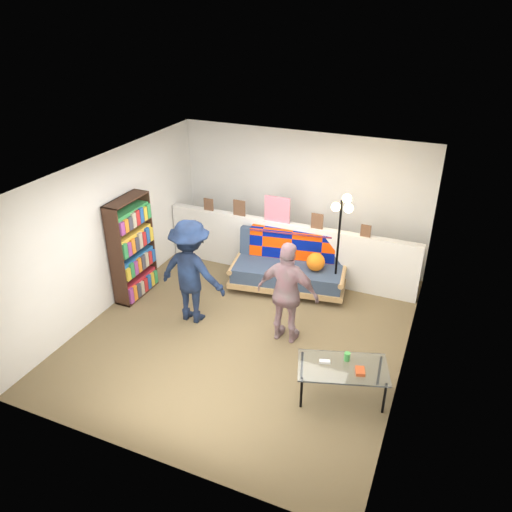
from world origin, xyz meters
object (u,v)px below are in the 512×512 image
Objects in this scene: coffee_table at (343,369)px; person_right at (288,293)px; person_left at (191,272)px; floor_lamp at (341,227)px; bookshelf at (132,251)px; futon_sofa at (290,267)px.

coffee_table is 0.79× the size of person_right.
person_left is at bearing 162.87° from coffee_table.
coffee_table is 2.45m from floor_lamp.
person_left reaches higher than coffee_table.
bookshelf is 1.25m from person_left.
person_left reaches higher than person_right.
coffee_table is at bearing 164.91° from person_left.
futon_sofa is 1.24× the size of person_left.
bookshelf reaches higher than person_right.
futon_sofa is at bearing 179.76° from floor_lamp.
bookshelf is 3.88m from coffee_table.
bookshelf is 2.71m from person_right.
futon_sofa is 2.66m from coffee_table.
person_left is at bearing -11.76° from bookshelf.
person_left is at bearing -141.85° from floor_lamp.
bookshelf is at bearing 164.60° from coffee_table.
bookshelf is at bearing -158.76° from floor_lamp.
coffee_table is 0.68× the size of floor_lamp.
floor_lamp is at bearing -139.81° from person_left.
person_left is (1.22, -0.25, 0.03)m from bookshelf.
person_right is (1.48, 0.06, -0.05)m from person_left.
bookshelf is at bearing -152.17° from futon_sofa.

